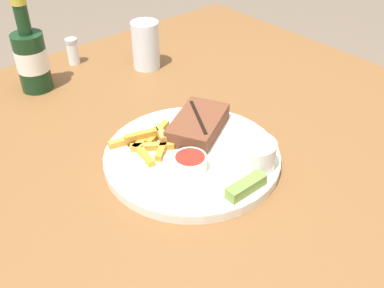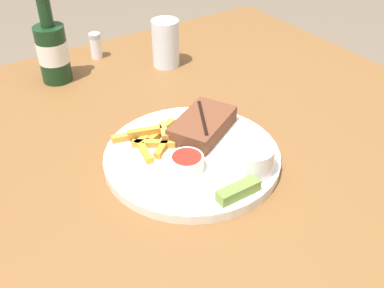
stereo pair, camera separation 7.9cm
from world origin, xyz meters
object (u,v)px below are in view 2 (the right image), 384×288
at_px(steak_portion, 203,125).
at_px(salt_shaker, 96,46).
at_px(coleslaw_cup, 253,158).
at_px(beer_bottle, 52,50).
at_px(fork_utensil, 145,157).
at_px(drinking_glass, 166,43).
at_px(pickle_spear, 238,191).
at_px(knife_utensil, 185,139).
at_px(dinner_plate, 192,157).
at_px(dipping_sauce_cup, 187,162).

height_order(steak_portion, salt_shaker, salt_shaker).
distance_m(coleslaw_cup, beer_bottle, 0.55).
height_order(fork_utensil, drinking_glass, drinking_glass).
bearing_deg(pickle_spear, knife_utensil, 86.03).
relative_size(dinner_plate, steak_portion, 1.99).
bearing_deg(drinking_glass, dinner_plate, -113.99).
bearing_deg(fork_utensil, dinner_plate, 0.00).
bearing_deg(knife_utensil, drinking_glass, 8.12).
xyz_separation_m(coleslaw_cup, drinking_glass, (0.10, 0.45, 0.01)).
bearing_deg(coleslaw_cup, fork_utensil, 135.83).
distance_m(pickle_spear, drinking_glass, 0.52).
distance_m(coleslaw_cup, drinking_glass, 0.47).
bearing_deg(dipping_sauce_cup, beer_bottle, 97.63).
distance_m(dinner_plate, drinking_glass, 0.40).
bearing_deg(dinner_plate, pickle_spear, -90.49).
bearing_deg(dinner_plate, beer_bottle, 102.24).
bearing_deg(steak_portion, dipping_sauce_cup, -137.86).
distance_m(pickle_spear, salt_shaker, 0.63).
relative_size(dipping_sauce_cup, pickle_spear, 0.76).
relative_size(coleslaw_cup, dipping_sauce_cup, 1.25).
height_order(dinner_plate, steak_portion, steak_portion).
xyz_separation_m(coleslaw_cup, knife_utensil, (-0.05, 0.14, -0.02)).
relative_size(dinner_plate, knife_utensil, 2.13).
height_order(steak_portion, fork_utensil, steak_portion).
height_order(dinner_plate, pickle_spear, pickle_spear).
xyz_separation_m(pickle_spear, salt_shaker, (0.03, 0.63, 0.00)).
relative_size(coleslaw_cup, drinking_glass, 0.63).
bearing_deg(steak_portion, fork_utensil, -175.35).
height_order(coleslaw_cup, drinking_glass, drinking_glass).
bearing_deg(pickle_spear, dipping_sauce_cup, 106.89).
xyz_separation_m(dinner_plate, salt_shaker, (0.03, 0.49, 0.02)).
relative_size(dipping_sauce_cup, beer_bottle, 0.27).
height_order(fork_utensil, salt_shaker, salt_shaker).
height_order(pickle_spear, beer_bottle, beer_bottle).
height_order(dinner_plate, salt_shaker, salt_shaker).
xyz_separation_m(dinner_plate, dipping_sauce_cup, (-0.03, -0.03, 0.02)).
height_order(coleslaw_cup, beer_bottle, beer_bottle).
xyz_separation_m(steak_portion, pickle_spear, (-0.05, -0.18, -0.01)).
xyz_separation_m(coleslaw_cup, salt_shaker, (-0.03, 0.59, -0.01)).
bearing_deg(drinking_glass, fork_utensil, -125.98).
bearing_deg(coleslaw_cup, knife_utensil, 108.76).
relative_size(fork_utensil, salt_shaker, 1.95).
relative_size(fork_utensil, drinking_glass, 1.11).
xyz_separation_m(steak_portion, drinking_glass, (0.11, 0.31, 0.02)).
height_order(dinner_plate, fork_utensil, fork_utensil).
bearing_deg(salt_shaker, pickle_spear, -93.07).
bearing_deg(fork_utensil, coleslaw_cup, -19.97).
relative_size(pickle_spear, knife_utensil, 0.51).
xyz_separation_m(drinking_glass, salt_shaker, (-0.13, 0.13, -0.02)).
relative_size(pickle_spear, salt_shaker, 1.15).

